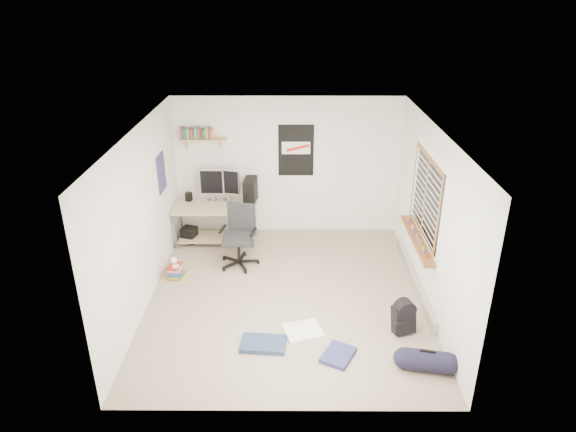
{
  "coord_description": "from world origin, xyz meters",
  "views": [
    {
      "loc": [
        0.05,
        -6.44,
        4.21
      ],
      "look_at": [
        0.02,
        0.41,
        1.11
      ],
      "focal_mm": 32.0,
      "sensor_mm": 36.0,
      "label": 1
    }
  ],
  "objects_px": {
    "backpack": "(403,319)",
    "book_stack": "(175,269)",
    "duffel_bag": "(426,360)",
    "desk": "(216,224)",
    "office_chair": "(238,238)"
  },
  "relations": [
    {
      "from": "duffel_bag",
      "to": "book_stack",
      "type": "distance_m",
      "value": 4.02
    },
    {
      "from": "desk",
      "to": "book_stack",
      "type": "bearing_deg",
      "value": -88.69
    },
    {
      "from": "office_chair",
      "to": "backpack",
      "type": "bearing_deg",
      "value": -25.39
    },
    {
      "from": "backpack",
      "to": "duffel_bag",
      "type": "relative_size",
      "value": 0.72
    },
    {
      "from": "office_chair",
      "to": "backpack",
      "type": "distance_m",
      "value": 2.95
    },
    {
      "from": "book_stack",
      "to": "backpack",
      "type": "bearing_deg",
      "value": -22.63
    },
    {
      "from": "desk",
      "to": "backpack",
      "type": "height_order",
      "value": "desk"
    },
    {
      "from": "book_stack",
      "to": "duffel_bag",
      "type": "bearing_deg",
      "value": -31.69
    },
    {
      "from": "backpack",
      "to": "book_stack",
      "type": "distance_m",
      "value": 3.57
    },
    {
      "from": "book_stack",
      "to": "office_chair",
      "type": "bearing_deg",
      "value": 22.99
    },
    {
      "from": "backpack",
      "to": "book_stack",
      "type": "relative_size",
      "value": 0.79
    },
    {
      "from": "office_chair",
      "to": "duffel_bag",
      "type": "distance_m",
      "value": 3.54
    },
    {
      "from": "desk",
      "to": "duffel_bag",
      "type": "relative_size",
      "value": 2.8
    },
    {
      "from": "office_chair",
      "to": "book_stack",
      "type": "xyz_separation_m",
      "value": [
        -0.96,
        -0.41,
        -0.34
      ]
    },
    {
      "from": "office_chair",
      "to": "book_stack",
      "type": "relative_size",
      "value": 2.13
    }
  ]
}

